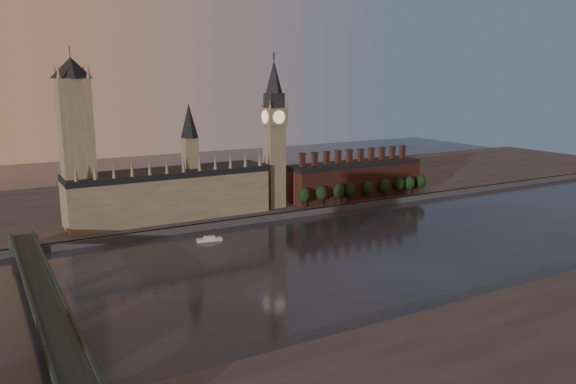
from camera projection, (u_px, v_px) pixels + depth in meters
name	position (u px, v px, depth m)	size (l,w,h in m)	color
ground	(355.00, 256.00, 302.93)	(900.00, 900.00, 0.00)	black
north_bank	(224.00, 194.00, 454.15)	(900.00, 182.00, 4.00)	#46474B
palace_of_westminster	(170.00, 191.00, 365.26)	(130.00, 30.30, 74.00)	gray
victoria_tower	(76.00, 139.00, 330.90)	(24.00, 24.00, 108.00)	gray
big_ben	(274.00, 133.00, 390.07)	(15.00, 15.00, 107.00)	gray
chimney_block	(354.00, 179.00, 431.79)	(110.00, 25.00, 37.00)	#582B21
embankment_tree_0	(304.00, 195.00, 393.12)	(8.60, 8.60, 14.88)	black
embankment_tree_1	(321.00, 193.00, 400.43)	(8.60, 8.60, 14.88)	black
embankment_tree_2	(339.00, 191.00, 407.39)	(8.60, 8.60, 14.88)	black
embankment_tree_3	(350.00, 190.00, 411.30)	(8.60, 8.60, 14.88)	black
embankment_tree_4	(368.00, 188.00, 419.29)	(8.60, 8.60, 14.88)	black
embankment_tree_5	(385.00, 186.00, 426.65)	(8.60, 8.60, 14.88)	black
embankment_tree_6	(399.00, 184.00, 435.25)	(8.60, 8.60, 14.88)	black
embankment_tree_7	(409.00, 183.00, 438.61)	(8.60, 8.60, 14.88)	black
embankment_tree_8	(421.00, 181.00, 446.36)	(8.60, 8.60, 14.88)	black
westminster_bridge	(45.00, 299.00, 224.06)	(14.00, 200.00, 11.55)	#1E2E2A
river_boat	(209.00, 239.00, 329.93)	(15.11, 6.61, 2.92)	silver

